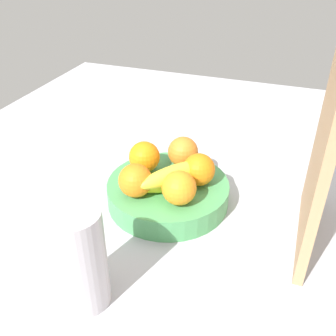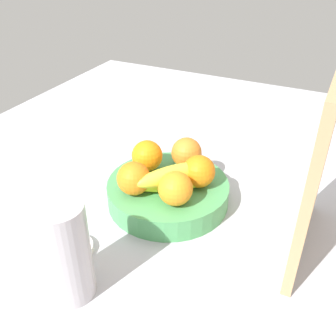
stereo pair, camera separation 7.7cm
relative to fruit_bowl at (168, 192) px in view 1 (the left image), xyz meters
The scene contains 11 objects.
ground_plane 5.49cm from the fruit_bowl, 51.24° to the right, with size 180.00×140.00×3.00cm, color #B2B1BA.
fruit_bowl is the anchor object (origin of this frame).
orange_front_left 9.95cm from the fruit_bowl, 114.80° to the right, with size 7.29×7.29×7.29cm, color orange.
orange_front_right 10.29cm from the fruit_bowl, 37.94° to the right, with size 7.29×7.29×7.29cm, color orange.
orange_center 9.73cm from the fruit_bowl, 37.58° to the left, with size 7.29×7.29×7.29cm, color orange.
orange_back_left 9.26cm from the fruit_bowl, 108.95° to the left, with size 7.29×7.29×7.29cm, color orange.
orange_back_right 10.62cm from the fruit_bowl, behind, with size 7.29×7.29×7.29cm, color orange.
banana_bunch 6.44cm from the fruit_bowl, 39.05° to the left, with size 15.89×16.39×6.20cm.
cutting_board 33.87cm from the fruit_bowl, 87.22° to the left, with size 28.00×1.80×36.00cm, color tan.
thermos_tumbler 31.63cm from the fruit_bowl, ahead, with size 8.56×8.56×18.89cm, color #BBB5BB.
jar_lid 24.84cm from the fruit_bowl, 23.31° to the right, with size 7.92×7.92×1.39cm, color white.
Camera 1 is at (65.20, 26.98, 54.77)cm, focal length 41.15 mm.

